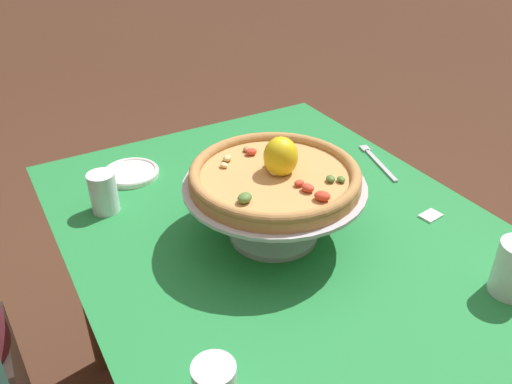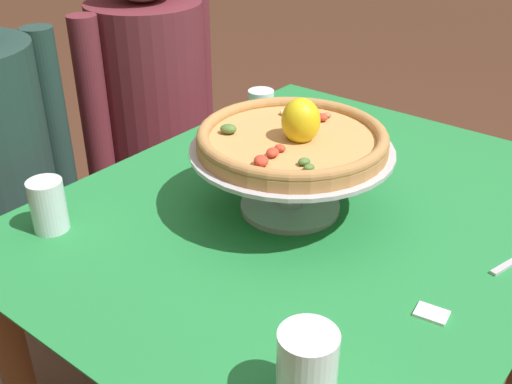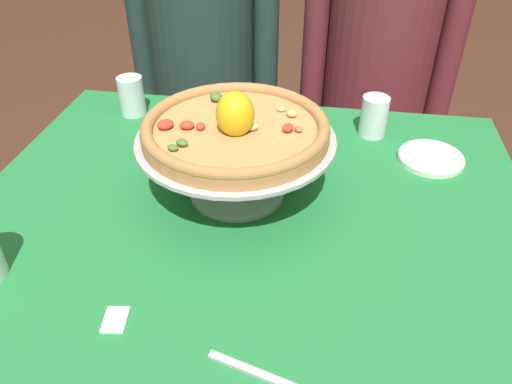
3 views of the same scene
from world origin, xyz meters
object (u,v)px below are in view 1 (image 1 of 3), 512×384
at_px(water_glass_back_right, 104,195).
at_px(pizza_stand, 274,200).
at_px(side_plate, 131,173).
at_px(sugar_packet, 431,216).
at_px(pizza, 275,174).
at_px(dinner_fork, 376,161).

bearing_deg(water_glass_back_right, pizza_stand, -133.84).
relative_size(water_glass_back_right, side_plate, 0.67).
bearing_deg(sugar_packet, side_plate, 45.59).
xyz_separation_m(pizza, water_glass_back_right, (0.29, 0.30, -0.11)).
relative_size(pizza_stand, side_plate, 2.63).
xyz_separation_m(side_plate, dinner_fork, (-0.27, -0.62, -0.01)).
distance_m(pizza_stand, sugar_packet, 0.39).
distance_m(pizza, dinner_fork, 0.48).
bearing_deg(sugar_packet, pizza_stand, 70.90).
xyz_separation_m(dinner_fork, sugar_packet, (-0.27, 0.07, -0.00)).
distance_m(pizza_stand, side_plate, 0.47).
bearing_deg(dinner_fork, side_plate, 66.61).
bearing_deg(pizza, pizza_stand, 82.00).
distance_m(pizza, water_glass_back_right, 0.43).
xyz_separation_m(pizza_stand, side_plate, (0.42, 0.19, -0.08)).
height_order(pizza_stand, pizza, pizza).
height_order(pizza_stand, side_plate, pizza_stand).
bearing_deg(water_glass_back_right, pizza, -133.75).
distance_m(pizza_stand, dinner_fork, 0.46).
relative_size(pizza_stand, water_glass_back_right, 3.92).
xyz_separation_m(pizza, side_plate, (0.42, 0.19, -0.15)).
bearing_deg(side_plate, dinner_fork, -113.39).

